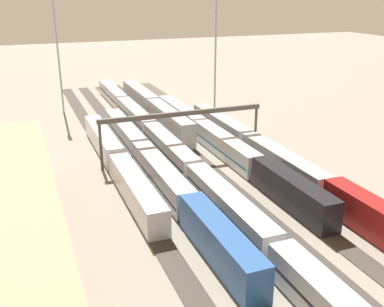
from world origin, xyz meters
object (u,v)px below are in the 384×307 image
(train_on_track_2, at_px, (153,108))
(light_mast_0, at_px, (216,32))
(train_on_track_1, at_px, (220,142))
(light_mast_1, at_px, (56,30))
(train_on_track_0, at_px, (275,159))
(signal_gantry, at_px, (183,118))
(train_on_track_4, at_px, (157,170))
(train_on_track_3, at_px, (169,149))
(train_on_track_5, at_px, (117,161))

(train_on_track_2, distance_m, light_mast_0, 22.49)
(train_on_track_1, xyz_separation_m, light_mast_1, (41.30, 23.83, 17.61))
(train_on_track_2, xyz_separation_m, train_on_track_0, (-37.98, -10.00, -0.52))
(train_on_track_0, relative_size, signal_gantry, 2.21)
(train_on_track_4, bearing_deg, train_on_track_3, -30.07)
(train_on_track_3, distance_m, light_mast_0, 34.18)
(light_mast_0, xyz_separation_m, signal_gantry, (-22.63, 16.21, -12.31))
(train_on_track_2, height_order, train_on_track_0, train_on_track_2)
(light_mast_1, bearing_deg, train_on_track_3, -161.52)
(train_on_track_5, relative_size, train_on_track_2, 1.00)
(train_on_track_1, relative_size, train_on_track_0, 1.00)
(train_on_track_3, relative_size, signal_gantry, 3.99)
(train_on_track_4, distance_m, train_on_track_0, 20.15)
(train_on_track_4, height_order, train_on_track_5, train_on_track_4)
(train_on_track_4, distance_m, signal_gantry, 12.49)
(train_on_track_3, height_order, light_mast_1, light_mast_1)
(light_mast_1, height_order, signal_gantry, light_mast_1)
(train_on_track_1, distance_m, signal_gantry, 9.28)
(train_on_track_3, bearing_deg, train_on_track_5, 104.06)
(train_on_track_0, bearing_deg, signal_gantry, 49.12)
(train_on_track_5, xyz_separation_m, train_on_track_3, (2.51, -10.00, -0.00))
(train_on_track_5, bearing_deg, train_on_track_2, -27.04)
(train_on_track_4, bearing_deg, train_on_track_1, -59.85)
(light_mast_1, bearing_deg, light_mast_0, -120.31)
(light_mast_0, xyz_separation_m, light_mast_1, (19.02, 32.53, -0.15))
(train_on_track_3, relative_size, light_mast_1, 3.79)
(train_on_track_5, height_order, light_mast_1, light_mast_1)
(light_mast_1, xyz_separation_m, signal_gantry, (-41.65, -16.33, -12.16))
(train_on_track_1, distance_m, train_on_track_3, 10.00)
(train_on_track_0, distance_m, signal_gantry, 17.41)
(train_on_track_4, relative_size, train_on_track_2, 1.41)
(train_on_track_4, relative_size, train_on_track_3, 0.55)
(train_on_track_5, relative_size, train_on_track_0, 0.71)
(train_on_track_5, bearing_deg, signal_gantry, -79.89)
(light_mast_1, bearing_deg, train_on_track_4, -169.99)
(train_on_track_4, xyz_separation_m, train_on_track_2, (35.52, -10.00, 0.54))
(train_on_track_1, relative_size, train_on_track_2, 1.41)
(train_on_track_1, relative_size, light_mast_1, 2.10)
(train_on_track_1, distance_m, light_mast_1, 50.83)
(train_on_track_1, bearing_deg, train_on_track_4, 120.15)
(train_on_track_0, bearing_deg, train_on_track_1, 24.11)
(train_on_track_1, xyz_separation_m, light_mast_0, (22.28, -8.71, 17.76))
(train_on_track_2, distance_m, signal_gantry, 27.72)
(train_on_track_1, bearing_deg, light_mast_0, -21.35)
(train_on_track_5, distance_m, signal_gantry, 13.85)
(train_on_track_2, relative_size, train_on_track_3, 0.39)
(train_on_track_1, relative_size, train_on_track_5, 1.41)
(signal_gantry, bearing_deg, train_on_track_3, 83.69)
(train_on_track_3, height_order, signal_gantry, signal_gantry)
(train_on_track_4, distance_m, light_mast_0, 42.88)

